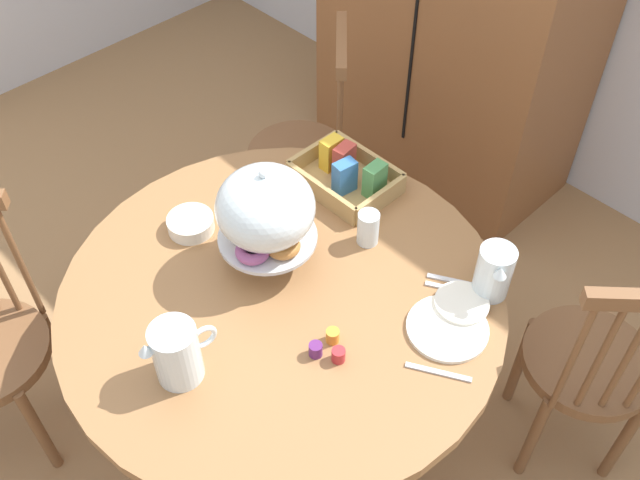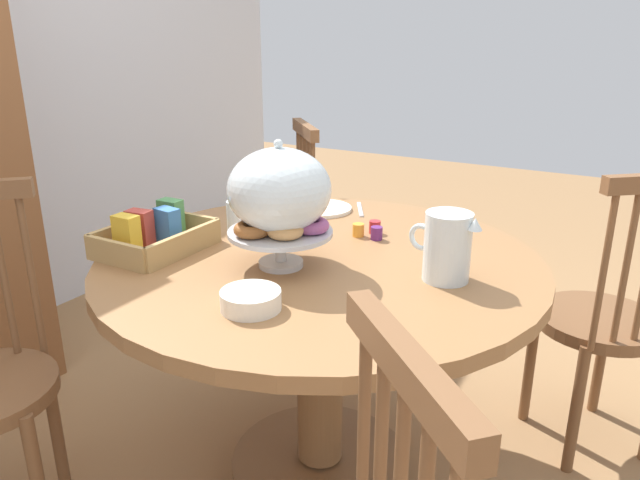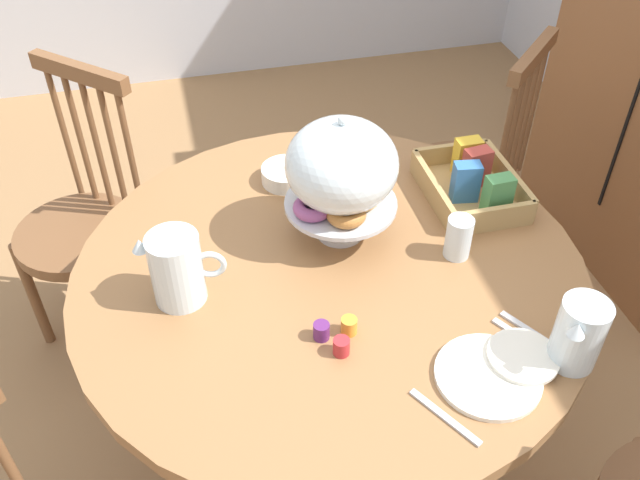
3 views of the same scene
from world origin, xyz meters
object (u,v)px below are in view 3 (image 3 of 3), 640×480
object	(u,v)px
cereal_basket	(473,183)
drinking_glass	(459,238)
pastry_stand_with_dome	(341,170)
orange_juice_pitcher	(177,271)
milk_pitcher	(578,336)
dining_table	(329,323)
china_plate_large	(488,376)
windsor_chair_far_side	(468,177)
china_plate_small	(523,356)
cereal_bowl	(286,175)
windsor_chair_near_window	(84,230)

from	to	relation	value
cereal_basket	drinking_glass	xyz separation A→B (m)	(0.22, -0.13, 0.01)
pastry_stand_with_dome	orange_juice_pitcher	world-z (taller)	pastry_stand_with_dome
pastry_stand_with_dome	milk_pitcher	world-z (taller)	pastry_stand_with_dome
dining_table	orange_juice_pitcher	world-z (taller)	orange_juice_pitcher
china_plate_large	windsor_chair_far_side	bearing A→B (deg)	156.56
milk_pitcher	china_plate_small	xyz separation A→B (m)	(-0.02, -0.10, -0.06)
dining_table	cereal_basket	size ratio (longest dim) A/B	3.95
orange_juice_pitcher	cereal_bowl	distance (m)	0.51
dining_table	windsor_chair_near_window	distance (m)	0.93
orange_juice_pitcher	cereal_basket	xyz separation A→B (m)	(-0.20, 0.80, -0.04)
milk_pitcher	cereal_basket	xyz separation A→B (m)	(-0.58, 0.03, -0.03)
drinking_glass	cereal_basket	bearing A→B (deg)	148.38
cereal_basket	china_plate_small	world-z (taller)	cereal_basket
cereal_bowl	windsor_chair_near_window	bearing A→B (deg)	-114.81
orange_juice_pitcher	windsor_chair_far_side	bearing A→B (deg)	122.02
orange_juice_pitcher	china_plate_large	xyz separation A→B (m)	(0.39, 0.59, -0.07)
cereal_bowl	drinking_glass	xyz separation A→B (m)	(0.40, 0.34, 0.03)
windsor_chair_far_side	drinking_glass	bearing A→B (deg)	-28.80
dining_table	cereal_bowl	xyz separation A→B (m)	(-0.37, -0.03, 0.23)
china_plate_small	cereal_bowl	size ratio (longest dim) A/B	1.07
milk_pitcher	china_plate_large	bearing A→B (deg)	-88.89
milk_pitcher	cereal_basket	bearing A→B (deg)	177.12
orange_juice_pitcher	milk_pitcher	bearing A→B (deg)	63.81
windsor_chair_far_side	pastry_stand_with_dome	size ratio (longest dim) A/B	2.83
orange_juice_pitcher	cereal_bowl	size ratio (longest dim) A/B	1.44
china_plate_small	cereal_bowl	xyz separation A→B (m)	(-0.75, -0.35, 0.01)
dining_table	china_plate_small	distance (m)	0.54
dining_table	windsor_chair_far_side	xyz separation A→B (m)	(-0.63, 0.68, -0.08)
pastry_stand_with_dome	cereal_bowl	world-z (taller)	pastry_stand_with_dome
windsor_chair_far_side	china_plate_large	size ratio (longest dim) A/B	4.43
dining_table	china_plate_large	world-z (taller)	china_plate_large
dining_table	windsor_chair_near_window	size ratio (longest dim) A/B	1.28
china_plate_small	cereal_bowl	world-z (taller)	cereal_bowl
orange_juice_pitcher	drinking_glass	size ratio (longest dim) A/B	1.83
windsor_chair_near_window	pastry_stand_with_dome	distance (m)	1.01
windsor_chair_far_side	milk_pitcher	xyz separation A→B (m)	(1.03, -0.26, 0.36)
pastry_stand_with_dome	china_plate_large	size ratio (longest dim) A/B	1.56
orange_juice_pitcher	cereal_basket	bearing A→B (deg)	104.08
cereal_basket	drinking_glass	bearing A→B (deg)	-31.62
pastry_stand_with_dome	cereal_bowl	distance (m)	0.32
milk_pitcher	windsor_chair_near_window	bearing A→B (deg)	-134.67
orange_juice_pitcher	cereal_bowl	bearing A→B (deg)	139.80
china_plate_large	china_plate_small	size ratio (longest dim) A/B	1.47
china_plate_small	milk_pitcher	bearing A→B (deg)	79.65
china_plate_large	china_plate_small	bearing A→B (deg)	104.15
windsor_chair_far_side	orange_juice_pitcher	world-z (taller)	windsor_chair_far_side
cereal_basket	windsor_chair_far_side	bearing A→B (deg)	152.63
pastry_stand_with_dome	cereal_basket	distance (m)	0.43
cereal_basket	china_plate_small	bearing A→B (deg)	-12.94
dining_table	drinking_glass	distance (m)	0.41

